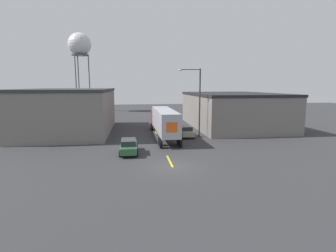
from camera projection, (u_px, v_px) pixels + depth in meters
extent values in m
plane|color=#333335|center=(172.00, 167.00, 23.38)|extent=(160.00, 160.00, 0.00)
cube|color=gold|center=(170.00, 161.00, 25.12)|extent=(0.20, 3.89, 0.01)
cube|color=gold|center=(161.00, 143.00, 33.09)|extent=(0.20, 3.89, 0.01)
cube|color=gold|center=(155.00, 132.00, 41.05)|extent=(0.20, 3.89, 0.01)
cube|color=slate|center=(69.00, 112.00, 40.55)|extent=(12.57, 19.43, 6.29)
cube|color=#333338|center=(68.00, 90.00, 40.04)|extent=(12.77, 19.63, 0.40)
cube|color=slate|center=(232.00, 111.00, 45.98)|extent=(13.63, 20.65, 5.51)
cube|color=#232326|center=(232.00, 94.00, 45.53)|extent=(13.83, 20.85, 0.40)
cube|color=#B21919|center=(158.00, 118.00, 43.03)|extent=(2.22, 3.04, 2.73)
cube|color=#A8A8B2|center=(165.00, 120.00, 35.23)|extent=(2.46, 12.17, 2.88)
cube|color=#E55619|center=(172.00, 127.00, 29.27)|extent=(1.27, 0.05, 1.15)
cylinder|color=black|center=(165.00, 126.00, 43.78)|extent=(0.29, 1.01, 1.00)
cylinder|color=black|center=(151.00, 126.00, 43.45)|extent=(0.29, 1.01, 1.00)
cylinder|color=black|center=(166.00, 127.00, 42.60)|extent=(0.29, 1.01, 1.00)
cylinder|color=black|center=(152.00, 127.00, 42.27)|extent=(0.29, 1.01, 1.00)
cylinder|color=black|center=(178.00, 141.00, 31.91)|extent=(0.29, 1.01, 1.00)
cylinder|color=black|center=(160.00, 141.00, 31.59)|extent=(0.29, 1.01, 1.00)
cylinder|color=black|center=(180.00, 143.00, 30.55)|extent=(0.29, 1.01, 1.00)
cylinder|color=black|center=(161.00, 144.00, 30.22)|extent=(0.29, 1.01, 1.00)
cube|color=tan|center=(186.00, 132.00, 37.18)|extent=(1.71, 4.53, 0.68)
cube|color=#23282D|center=(186.00, 128.00, 36.96)|extent=(1.51, 2.35, 0.55)
cylinder|color=black|center=(189.00, 132.00, 38.72)|extent=(0.22, 0.61, 0.61)
cylinder|color=black|center=(178.00, 133.00, 38.50)|extent=(0.22, 0.61, 0.61)
cylinder|color=black|center=(194.00, 136.00, 35.97)|extent=(0.22, 0.61, 0.61)
cylinder|color=black|center=(181.00, 136.00, 35.75)|extent=(0.22, 0.61, 0.61)
cube|color=#2D5B38|center=(129.00, 147.00, 27.94)|extent=(1.71, 4.53, 0.68)
cube|color=#23282D|center=(129.00, 142.00, 27.71)|extent=(1.51, 2.35, 0.55)
cylinder|color=black|center=(137.00, 147.00, 29.48)|extent=(0.22, 0.61, 0.61)
cylinder|color=black|center=(121.00, 148.00, 29.25)|extent=(0.22, 0.61, 0.61)
cylinder|color=black|center=(137.00, 153.00, 26.73)|extent=(0.22, 0.61, 0.61)
cylinder|color=black|center=(120.00, 154.00, 26.50)|extent=(0.22, 0.61, 0.61)
cylinder|color=#47474C|center=(89.00, 83.00, 73.10)|extent=(0.28, 0.28, 15.70)
cylinder|color=#47474C|center=(79.00, 83.00, 74.50)|extent=(0.28, 0.28, 15.70)
cylinder|color=#47474C|center=(76.00, 83.00, 70.85)|extent=(0.28, 0.28, 15.70)
cylinder|color=#4C4C51|center=(80.00, 55.00, 71.65)|extent=(4.59, 4.59, 0.30)
sphere|color=silver|center=(80.00, 44.00, 71.22)|extent=(6.16, 6.16, 6.16)
cylinder|color=#2D2D30|center=(200.00, 103.00, 36.50)|extent=(0.20, 0.20, 9.48)
cylinder|color=#2D2D30|center=(190.00, 70.00, 35.62)|extent=(2.77, 0.11, 0.11)
ellipsoid|color=silver|center=(180.00, 70.00, 35.45)|extent=(0.56, 0.32, 0.22)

